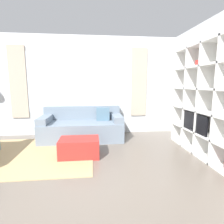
% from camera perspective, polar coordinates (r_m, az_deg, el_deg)
% --- Properties ---
extents(wall_back, '(6.53, 0.11, 2.70)m').
position_cam_1_polar(wall_back, '(4.98, -10.10, 8.39)').
color(wall_back, silver).
rests_on(wall_back, ground_plane).
extents(wall_right, '(0.07, 4.56, 2.70)m').
position_cam_1_polar(wall_right, '(4.03, 30.09, 7.15)').
color(wall_right, silver).
rests_on(wall_right, ground_plane).
extents(area_rug, '(2.31, 2.04, 0.01)m').
position_cam_1_polar(area_rug, '(3.95, -23.68, -12.42)').
color(area_rug, tan).
rests_on(area_rug, ground_plane).
extents(shelving_unit, '(0.36, 1.98, 2.19)m').
position_cam_1_polar(shelving_unit, '(3.86, 28.35, 3.15)').
color(shelving_unit, silver).
rests_on(shelving_unit, ground_plane).
extents(couch_main, '(2.03, 0.95, 0.81)m').
position_cam_1_polar(couch_main, '(4.59, -9.61, -4.94)').
color(couch_main, slate).
rests_on(couch_main, ground_plane).
extents(ottoman, '(0.76, 0.50, 0.36)m').
position_cam_1_polar(ottoman, '(3.54, -10.60, -11.27)').
color(ottoman, '#A82823').
rests_on(ottoman, ground_plane).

